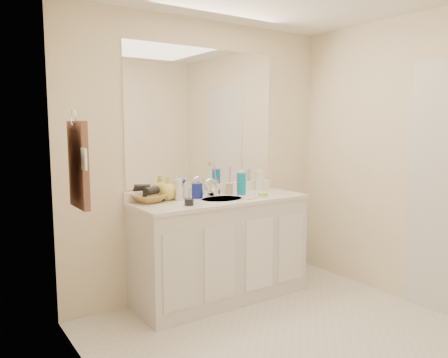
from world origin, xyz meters
name	(u,v)px	position (x,y,z in m)	size (l,w,h in m)	color
floor	(304,346)	(0.00, 0.00, 0.00)	(2.60, 2.60, 0.00)	silver
wall_back	(204,159)	(0.00, 1.30, 1.20)	(2.60, 0.02, 2.40)	beige
wall_left	(115,188)	(-1.30, 0.00, 1.20)	(0.02, 2.60, 2.40)	beige
wall_right	(423,162)	(1.30, 0.00, 1.20)	(0.02, 2.60, 2.40)	beige
vanity_cabinet	(221,250)	(0.00, 1.02, 0.42)	(1.50, 0.55, 0.85)	silver
countertop	(221,200)	(0.00, 1.02, 0.86)	(1.52, 0.57, 0.03)	silver
backsplash	(205,190)	(0.00, 1.29, 0.92)	(1.52, 0.03, 0.08)	white
sink_basin	(222,200)	(0.00, 1.00, 0.87)	(0.37, 0.37, 0.02)	#B4AD9E
faucet	(211,190)	(0.00, 1.18, 0.94)	(0.02, 0.02, 0.11)	silver
mirror	(204,118)	(0.00, 1.29, 1.56)	(1.48, 0.01, 1.20)	white
blue_mug	(197,191)	(-0.16, 1.15, 0.94)	(0.09, 0.09, 0.13)	navy
tan_cup	(229,189)	(0.19, 1.17, 0.93)	(0.07, 0.07, 0.10)	tan
toothbrush	(230,177)	(0.20, 1.17, 1.03)	(0.01, 0.01, 0.20)	#FF43A0
mouthwash_bottle	(241,184)	(0.26, 1.08, 0.98)	(0.08, 0.08, 0.20)	#0D7CA2
clear_pump_bottle	(260,180)	(0.56, 1.19, 0.97)	(0.07, 0.07, 0.19)	silver
soap_dish	(263,197)	(0.33, 0.86, 0.89)	(0.11, 0.08, 0.01)	white
green_soap	(263,195)	(0.33, 0.86, 0.90)	(0.07, 0.05, 0.03)	#97C931
orange_comb	(252,199)	(0.20, 0.85, 0.88)	(0.12, 0.02, 0.00)	orange
dark_jar	(189,202)	(-0.38, 0.89, 0.91)	(0.07, 0.07, 0.05)	black
extra_white_bottle	(179,190)	(-0.35, 1.12, 0.97)	(0.06, 0.06, 0.18)	white
soap_bottle_white	(186,188)	(-0.23, 1.21, 0.96)	(0.07, 0.07, 0.17)	silver
soap_bottle_cream	(177,190)	(-0.31, 1.21, 0.96)	(0.07, 0.07, 0.15)	beige
soap_bottle_yellow	(168,188)	(-0.40, 1.21, 0.97)	(0.15, 0.15, 0.19)	#DACF54
wicker_basket	(149,198)	(-0.58, 1.20, 0.91)	(0.27, 0.27, 0.07)	#9E773F
hair_dryer	(151,191)	(-0.56, 1.20, 0.97)	(0.07, 0.07, 0.14)	black
towel_ring	(73,117)	(-1.27, 0.77, 1.55)	(0.11, 0.11, 0.01)	silver
hand_towel	(78,165)	(-1.25, 0.77, 1.25)	(0.04, 0.32, 0.55)	#52342C
switch_plate	(84,159)	(-1.27, 0.57, 1.30)	(0.01, 0.09, 0.13)	white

